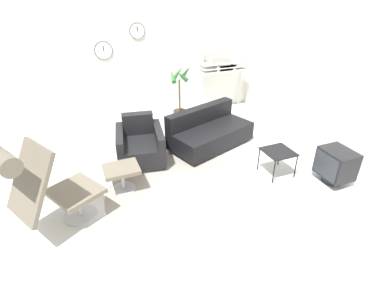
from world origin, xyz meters
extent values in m
plane|color=silver|center=(0.00, 0.00, 0.00)|extent=(12.00, 12.00, 0.00)
cube|color=silver|center=(0.00, 2.99, 1.40)|extent=(12.00, 0.06, 2.80)
cylinder|color=black|center=(-0.56, 2.95, 1.58)|extent=(0.36, 0.01, 0.36)
cylinder|color=white|center=(-0.56, 2.95, 1.58)|extent=(0.34, 0.02, 0.34)
cube|color=black|center=(-0.56, 2.94, 1.63)|extent=(0.01, 0.01, 0.10)
cylinder|color=black|center=(0.17, 2.95, 1.92)|extent=(0.32, 0.01, 0.32)
cylinder|color=white|center=(0.17, 2.95, 1.92)|extent=(0.30, 0.02, 0.30)
cube|color=black|center=(0.17, 2.94, 1.96)|extent=(0.01, 0.01, 0.09)
cube|color=silver|center=(2.91, 0.00, 1.40)|extent=(0.06, 12.00, 2.80)
cylinder|color=gray|center=(0.01, -0.07, 0.00)|extent=(2.34, 2.34, 0.01)
cylinder|color=#BCBCC1|center=(-1.48, -0.04, 0.01)|extent=(0.60, 0.60, 0.02)
cylinder|color=#BCBCC1|center=(-1.48, -0.04, 0.19)|extent=(0.06, 0.06, 0.34)
cube|color=#6B6051|center=(-1.48, -0.04, 0.40)|extent=(0.79, 0.81, 0.06)
cube|color=#6B6051|center=(-1.90, -0.28, 0.82)|extent=(0.69, 0.76, 0.80)
cylinder|color=#6B6051|center=(-2.08, -0.38, 1.21)|extent=(0.46, 0.59, 0.22)
cylinder|color=#BCBCC1|center=(-0.83, 0.32, 0.01)|extent=(0.36, 0.36, 0.02)
cylinder|color=#BCBCC1|center=(-0.83, 0.32, 0.18)|extent=(0.05, 0.05, 0.32)
cube|color=#6B6051|center=(-0.83, 0.32, 0.37)|extent=(0.51, 0.43, 0.06)
cube|color=silver|center=(-0.37, 1.04, 0.03)|extent=(0.75, 0.82, 0.06)
cube|color=black|center=(-0.37, 1.04, 0.22)|extent=(0.68, 0.96, 0.32)
cube|color=black|center=(-0.31, 1.38, 0.57)|extent=(0.56, 0.27, 0.38)
cube|color=black|center=(-0.04, 0.98, 0.33)|extent=(0.27, 0.89, 0.53)
cube|color=black|center=(-0.69, 1.10, 0.33)|extent=(0.27, 0.89, 0.53)
cube|color=black|center=(1.01, 1.08, 0.03)|extent=(1.56, 1.10, 0.05)
cube|color=black|center=(1.01, 1.08, 0.22)|extent=(1.75, 1.27, 0.34)
cube|color=black|center=(0.91, 1.37, 0.55)|extent=(1.55, 0.70, 0.31)
cube|color=black|center=(1.58, -0.20, 0.41)|extent=(0.46, 0.46, 0.02)
cylinder|color=black|center=(1.37, -0.41, 0.20)|extent=(0.02, 0.02, 0.40)
cylinder|color=black|center=(1.79, -0.41, 0.20)|extent=(0.02, 0.02, 0.40)
cylinder|color=black|center=(1.37, 0.01, 0.20)|extent=(0.02, 0.02, 0.40)
cylinder|color=black|center=(1.79, 0.01, 0.20)|extent=(0.02, 0.02, 0.40)
cylinder|color=black|center=(2.27, -0.73, 0.06)|extent=(0.31, 0.31, 0.11)
cube|color=black|center=(2.27, -0.73, 0.34)|extent=(0.41, 0.51, 0.44)
cube|color=#282D33|center=(2.06, -0.73, 0.34)|extent=(0.02, 0.45, 0.38)
cylinder|color=#333338|center=(0.86, 2.40, 0.13)|extent=(0.30, 0.30, 0.26)
cylinder|color=#382819|center=(0.86, 2.40, 0.25)|extent=(0.27, 0.27, 0.02)
cylinder|color=brown|center=(0.86, 2.40, 0.61)|extent=(0.04, 0.04, 0.70)
cone|color=#2D6B33|center=(1.03, 2.42, 1.11)|extent=(0.15, 0.41, 0.36)
cone|color=#2D6B33|center=(0.87, 2.50, 1.08)|extent=(0.28, 0.13, 0.30)
cone|color=#2D6B33|center=(0.72, 2.42, 1.05)|extent=(0.14, 0.35, 0.26)
cone|color=#2D6B33|center=(0.88, 2.28, 1.07)|extent=(0.31, 0.14, 0.29)
cylinder|color=#BCBCC1|center=(1.57, 2.85, 0.87)|extent=(0.03, 0.03, 1.74)
cylinder|color=#BCBCC1|center=(2.64, 2.85, 0.87)|extent=(0.03, 0.03, 1.74)
cube|color=white|center=(2.10, 2.73, 0.97)|extent=(1.13, 0.28, 0.02)
cube|color=white|center=(2.10, 2.73, 1.05)|extent=(1.13, 0.28, 0.02)
cube|color=white|center=(2.10, 2.73, 1.15)|extent=(1.13, 0.28, 0.02)
cube|color=beige|center=(2.11, 2.72, 1.05)|extent=(0.50, 0.24, 0.12)
cube|color=silver|center=(2.39, 2.72, 1.15)|extent=(0.36, 0.24, 0.18)
cube|color=#B7B2A8|center=(1.95, 2.72, 1.23)|extent=(0.42, 0.24, 0.14)
cube|color=beige|center=(2.10, 2.72, 1.06)|extent=(0.34, 0.24, 0.14)
camera|label=1|loc=(-1.27, -3.50, 2.77)|focal=28.00mm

